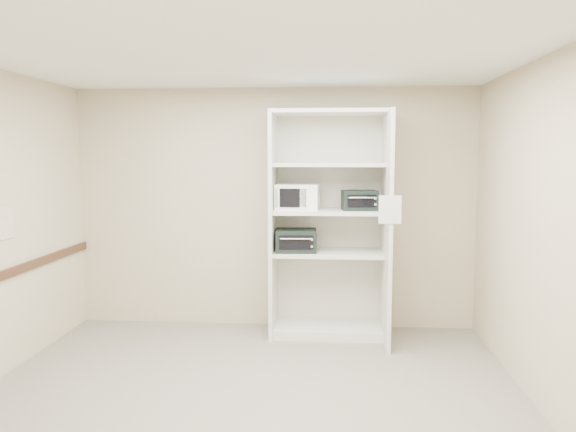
# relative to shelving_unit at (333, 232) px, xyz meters

# --- Properties ---
(floor) EXTENTS (4.50, 4.00, 0.01)m
(floor) POSITION_rel_shelving_unit_xyz_m (-0.67, -1.70, -1.13)
(floor) COLOR slate
(floor) RESTS_ON ground
(ceiling) EXTENTS (4.50, 4.00, 0.01)m
(ceiling) POSITION_rel_shelving_unit_xyz_m (-0.67, -1.70, 1.57)
(ceiling) COLOR white
(wall_back) EXTENTS (4.50, 0.02, 2.70)m
(wall_back) POSITION_rel_shelving_unit_xyz_m (-0.67, 0.30, 0.22)
(wall_back) COLOR #B8AF8F
(wall_back) RESTS_ON ground
(wall_front) EXTENTS (4.50, 0.02, 2.70)m
(wall_front) POSITION_rel_shelving_unit_xyz_m (-0.67, -3.70, 0.22)
(wall_front) COLOR #B8AF8F
(wall_front) RESTS_ON ground
(wall_right) EXTENTS (0.02, 4.00, 2.70)m
(wall_right) POSITION_rel_shelving_unit_xyz_m (1.58, -1.70, 0.22)
(wall_right) COLOR #B8AF8F
(wall_right) RESTS_ON ground
(shelving_unit) EXTENTS (1.24, 0.92, 2.42)m
(shelving_unit) POSITION_rel_shelving_unit_xyz_m (0.00, 0.00, 0.00)
(shelving_unit) COLOR beige
(shelving_unit) RESTS_ON floor
(microwave) EXTENTS (0.48, 0.38, 0.27)m
(microwave) POSITION_rel_shelving_unit_xyz_m (-0.38, -0.01, 0.38)
(microwave) COLOR white
(microwave) RESTS_ON shelving_unit
(toaster_oven_upper) EXTENTS (0.39, 0.31, 0.21)m
(toaster_oven_upper) POSITION_rel_shelving_unit_xyz_m (0.28, -0.04, 0.34)
(toaster_oven_upper) COLOR black
(toaster_oven_upper) RESTS_ON shelving_unit
(toaster_oven_lower) EXTENTS (0.45, 0.35, 0.24)m
(toaster_oven_lower) POSITION_rel_shelving_unit_xyz_m (-0.39, -0.06, -0.09)
(toaster_oven_lower) COLOR black
(toaster_oven_lower) RESTS_ON shelving_unit
(paper_sign) EXTENTS (0.21, 0.02, 0.27)m
(paper_sign) POSITION_rel_shelving_unit_xyz_m (0.54, -0.63, 0.30)
(paper_sign) COLOR white
(paper_sign) RESTS_ON shelving_unit
(wall_poster) EXTENTS (0.01, 0.20, 0.29)m
(wall_poster) POSITION_rel_shelving_unit_xyz_m (-2.90, -1.27, 0.22)
(wall_poster) COLOR white
(wall_poster) RESTS_ON wall_left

